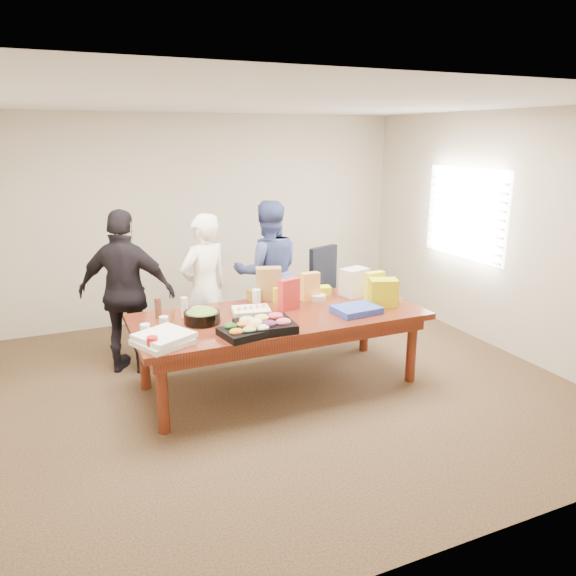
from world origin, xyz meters
name	(u,v)px	position (x,y,z in m)	size (l,w,h in m)	color
floor	(280,385)	(0.00, 0.00, -0.01)	(5.50, 5.00, 0.02)	#47301E
ceiling	(279,101)	(0.00, 0.00, 2.71)	(5.50, 5.00, 0.02)	white
wall_back	(207,218)	(0.00, 2.50, 1.35)	(5.50, 0.04, 2.70)	beige
wall_front	(460,343)	(0.00, -2.50, 1.35)	(5.50, 0.04, 2.70)	beige
wall_right	(502,233)	(2.75, 0.00, 1.35)	(0.04, 5.00, 2.70)	beige
window_panel	(465,213)	(2.72, 0.60, 1.50)	(0.03, 1.40, 1.10)	white
window_blinds	(462,214)	(2.68, 0.60, 1.50)	(0.04, 1.36, 1.00)	beige
conference_table	(280,350)	(0.00, 0.00, 0.38)	(2.80, 1.20, 0.75)	#4C1C0F
office_chair	(330,295)	(1.11, 1.03, 0.53)	(0.54, 0.54, 1.05)	black
person_center	(205,289)	(-0.50, 0.90, 0.82)	(0.60, 0.39, 1.64)	white
person_right	(268,272)	(0.36, 1.21, 0.85)	(0.83, 0.65, 1.70)	#3E4C88
person_left	(127,293)	(-1.30, 0.97, 0.86)	(1.01, 0.42, 1.72)	black
veggie_tray	(247,332)	(-0.49, -0.43, 0.78)	(0.43, 0.34, 0.07)	black
fruit_tray	(265,326)	(-0.30, -0.37, 0.79)	(0.50, 0.39, 0.08)	black
sheet_cake	(251,311)	(-0.26, 0.10, 0.78)	(0.35, 0.26, 0.06)	white
salad_bowl	(202,317)	(-0.76, 0.05, 0.80)	(0.34, 0.34, 0.11)	black
chip_bag_blue	(356,310)	(0.70, -0.27, 0.78)	(0.43, 0.32, 0.06)	#3248B5
chip_bag_red	(289,294)	(0.14, 0.10, 0.91)	(0.21, 0.09, 0.31)	red
chip_bag_yellow	(375,286)	(1.08, 0.02, 0.90)	(0.20, 0.08, 0.31)	#FDFF23
chip_bag_orange	(310,287)	(0.47, 0.29, 0.90)	(0.19, 0.09, 0.30)	#F1A347
mayo_jar	(256,296)	(-0.07, 0.45, 0.82)	(0.09, 0.09, 0.14)	white
mustard_bottle	(275,295)	(0.11, 0.37, 0.83)	(0.06, 0.06, 0.16)	yellow
dressing_bottle	(158,308)	(-1.10, 0.35, 0.85)	(0.06, 0.06, 0.20)	brown
ranch_bottle	(184,307)	(-0.87, 0.28, 0.85)	(0.06, 0.06, 0.19)	beige
banana_bunch	(319,290)	(0.66, 0.46, 0.79)	(0.25, 0.14, 0.08)	#E4F612
bread_loaf	(262,294)	(0.02, 0.52, 0.81)	(0.30, 0.13, 0.12)	olive
kraft_bag	(269,283)	(0.09, 0.50, 0.92)	(0.26, 0.15, 0.34)	olive
red_cup	(153,344)	(-1.30, -0.45, 0.81)	(0.09, 0.09, 0.12)	red
clear_cup_a	(145,330)	(-1.30, -0.11, 0.81)	(0.08, 0.08, 0.11)	white
clear_cup_b	(164,323)	(-1.11, 0.03, 0.81)	(0.08, 0.08, 0.12)	silver
pizza_box_lower	(163,342)	(-1.20, -0.35, 0.77)	(0.40, 0.40, 0.05)	silver
pizza_box_upper	(164,336)	(-1.18, -0.33, 0.82)	(0.40, 0.40, 0.05)	white
plate_a	(356,289)	(1.12, 0.46, 0.76)	(0.23, 0.23, 0.01)	white
plate_b	(301,294)	(0.47, 0.52, 0.76)	(0.23, 0.23, 0.01)	silver
dip_bowl_a	(318,298)	(0.54, 0.24, 0.78)	(0.16, 0.16, 0.06)	beige
dip_bowl_b	(199,311)	(-0.72, 0.31, 0.78)	(0.16, 0.16, 0.06)	white
grocery_bag_white	(355,282)	(0.99, 0.27, 0.90)	(0.28, 0.20, 0.30)	silver
grocery_bag_yellow	(383,292)	(1.07, -0.17, 0.89)	(0.28, 0.19, 0.28)	#D3C50C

